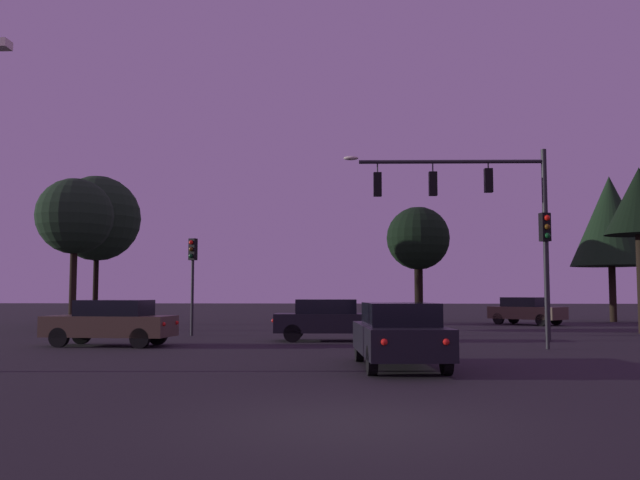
% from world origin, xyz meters
% --- Properties ---
extents(ground_plane, '(168.00, 168.00, 0.00)m').
position_xyz_m(ground_plane, '(0.00, 24.50, 0.00)').
color(ground_plane, black).
rests_on(ground_plane, ground).
extents(traffic_signal_mast_arm, '(7.58, 0.59, 7.12)m').
position_xyz_m(traffic_signal_mast_arm, '(4.55, 16.26, 5.11)').
color(traffic_signal_mast_arm, '#232326').
rests_on(traffic_signal_mast_arm, ground).
extents(traffic_light_corner_left, '(0.36, 0.38, 4.28)m').
position_xyz_m(traffic_light_corner_left, '(5.95, 12.55, 3.04)').
color(traffic_light_corner_left, '#232326').
rests_on(traffic_light_corner_left, ground).
extents(traffic_light_corner_right, '(0.37, 0.39, 4.02)m').
position_xyz_m(traffic_light_corner_right, '(-6.86, 18.66, 2.86)').
color(traffic_light_corner_right, '#232326').
rests_on(traffic_light_corner_right, ground).
extents(car_nearside_lane, '(2.20, 4.72, 1.52)m').
position_xyz_m(car_nearside_lane, '(1.01, 6.87, 0.80)').
color(car_nearside_lane, black).
rests_on(car_nearside_lane, ground).
extents(car_crossing_left, '(4.33, 2.03, 1.52)m').
position_xyz_m(car_crossing_left, '(-8.15, 12.96, 0.79)').
color(car_crossing_left, '#473828').
rests_on(car_crossing_left, ground).
extents(car_crossing_right, '(4.18, 1.86, 1.52)m').
position_xyz_m(car_crossing_right, '(-1.05, 15.85, 0.79)').
color(car_crossing_right, black).
rests_on(car_crossing_right, ground).
extents(car_far_lane, '(4.07, 4.06, 1.52)m').
position_xyz_m(car_far_lane, '(9.29, 29.47, 0.79)').
color(car_far_lane, '#473828').
rests_on(car_far_lane, ground).
extents(tree_behind_sign, '(3.59, 3.59, 7.17)m').
position_xyz_m(tree_behind_sign, '(-13.36, 22.00, 5.35)').
color(tree_behind_sign, black).
rests_on(tree_behind_sign, ground).
extents(tree_left_far, '(3.81, 3.81, 6.97)m').
position_xyz_m(tree_left_far, '(3.59, 32.12, 5.01)').
color(tree_left_far, black).
rests_on(tree_left_far, ground).
extents(tree_center_horizon, '(4.91, 4.91, 9.02)m').
position_xyz_m(tree_center_horizon, '(15.57, 33.79, 6.20)').
color(tree_center_horizon, black).
rests_on(tree_center_horizon, ground).
extents(tree_right_cluster, '(4.80, 4.80, 8.37)m').
position_xyz_m(tree_right_cluster, '(-14.74, 28.25, 5.96)').
color(tree_right_cluster, black).
rests_on(tree_right_cluster, ground).
extents(tree_lot_edge, '(3.10, 3.10, 7.32)m').
position_xyz_m(tree_lot_edge, '(12.44, 21.39, 5.69)').
color(tree_lot_edge, black).
rests_on(tree_lot_edge, ground).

